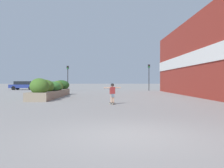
# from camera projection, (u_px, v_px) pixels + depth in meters

# --- Properties ---
(ground_plane) EXTENTS (300.00, 300.00, 0.00)m
(ground_plane) POSITION_uv_depth(u_px,v_px,m) (131.00, 135.00, 6.11)
(ground_plane) COLOR gray
(building_wall_right) EXTENTS (0.67, 33.24, 7.03)m
(building_wall_right) POSITION_uv_depth(u_px,v_px,m) (212.00, 52.00, 18.38)
(building_wall_right) COLOR maroon
(building_wall_right) RESTS_ON ground_plane
(planter_box) EXTENTS (1.69, 10.00, 1.55)m
(planter_box) POSITION_uv_depth(u_px,v_px,m) (52.00, 89.00, 21.04)
(planter_box) COLOR gray
(planter_box) RESTS_ON ground_plane
(skateboard) EXTENTS (0.40, 0.61, 0.09)m
(skateboard) POSITION_uv_depth(u_px,v_px,m) (112.00, 103.00, 14.48)
(skateboard) COLOR black
(skateboard) RESTS_ON ground_plane
(skateboarder) EXTENTS (1.00, 0.46, 1.13)m
(skateboarder) POSITION_uv_depth(u_px,v_px,m) (112.00, 91.00, 14.47)
(skateboarder) COLOR tan
(skateboarder) RESTS_ON skateboard
(car_leftmost) EXTENTS (4.25, 2.02, 1.38)m
(car_leftmost) POSITION_uv_depth(u_px,v_px,m) (24.00, 85.00, 39.91)
(car_leftmost) COLOR navy
(car_leftmost) RESTS_ON ground_plane
(car_center_left) EXTENTS (4.71, 1.86, 1.33)m
(car_center_left) POSITION_uv_depth(u_px,v_px,m) (202.00, 85.00, 43.34)
(car_center_left) COLOR black
(car_center_left) RESTS_ON ground_plane
(traffic_light_left) EXTENTS (0.28, 0.30, 3.61)m
(traffic_light_left) POSITION_uv_depth(u_px,v_px,m) (68.00, 74.00, 36.02)
(traffic_light_left) COLOR black
(traffic_light_left) RESTS_ON ground_plane
(traffic_light_right) EXTENTS (0.28, 0.30, 3.79)m
(traffic_light_right) POSITION_uv_depth(u_px,v_px,m) (149.00, 73.00, 35.97)
(traffic_light_right) COLOR black
(traffic_light_right) RESTS_ON ground_plane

